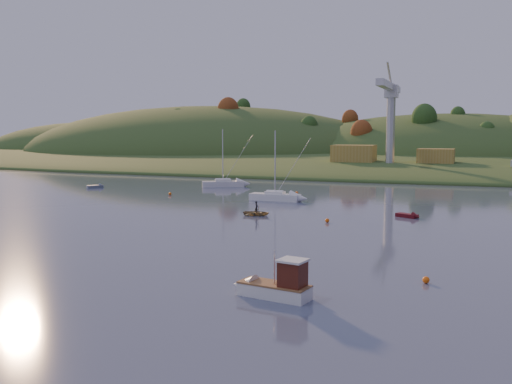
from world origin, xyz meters
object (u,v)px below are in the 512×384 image
at_px(sailboat_near, 223,183).
at_px(canoe, 256,213).
at_px(fishing_boat, 269,285).
at_px(grey_dinghy, 98,186).
at_px(red_tender, 411,216).
at_px(sailboat_far, 275,196).

distance_m(sailboat_near, canoe, 39.13).
relative_size(fishing_boat, grey_dinghy, 1.67).
bearing_deg(fishing_boat, sailboat_near, -53.20).
distance_m(red_tender, grey_dinghy, 63.15).
bearing_deg(grey_dinghy, red_tender, -70.48).
bearing_deg(grey_dinghy, fishing_boat, -99.29).
height_order(red_tender, grey_dinghy, grey_dinghy).
relative_size(sailboat_near, grey_dinghy, 3.25).
relative_size(fishing_boat, sailboat_near, 0.51).
xyz_separation_m(fishing_boat, grey_dinghy, (-56.13, 56.27, -0.52)).
distance_m(canoe, red_tender, 19.37).
height_order(sailboat_near, red_tender, sailboat_near).
xyz_separation_m(canoe, red_tender, (18.64, 5.27, -0.12)).
distance_m(sailboat_far, grey_dinghy, 39.47).
bearing_deg(grey_dinghy, sailboat_near, -28.41).
distance_m(sailboat_near, red_tender, 48.09).
bearing_deg(fishing_boat, grey_dinghy, -35.61).
relative_size(canoe, grey_dinghy, 0.98).
bearing_deg(red_tender, fishing_boat, -70.31).
height_order(fishing_boat, grey_dinghy, fishing_boat).
xyz_separation_m(sailboat_near, red_tender, (38.98, -28.15, -0.50)).
relative_size(fishing_boat, canoe, 1.69).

